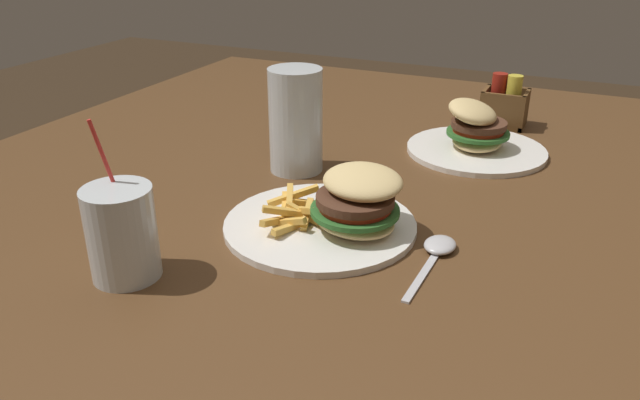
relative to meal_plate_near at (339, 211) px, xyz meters
name	(u,v)px	position (x,y,z in m)	size (l,w,h in m)	color
dining_table	(360,216)	(-0.06, 0.23, -0.12)	(1.44, 1.44, 0.73)	brown
meal_plate_near	(339,211)	(0.00, 0.00, 0.00)	(0.28, 0.28, 0.10)	white
beer_glass	(296,123)	(-0.16, 0.19, 0.05)	(0.09, 0.09, 0.18)	silver
juice_glass	(122,236)	(-0.20, -0.22, 0.03)	(0.09, 0.09, 0.20)	silver
spoon	(438,248)	(0.15, 0.00, -0.02)	(0.04, 0.17, 0.02)	silver
meal_plate_far	(476,136)	(0.11, 0.41, 0.00)	(0.26, 0.26, 0.11)	white
condiment_caddy	(504,106)	(0.13, 0.60, 0.01)	(0.09, 0.08, 0.11)	brown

